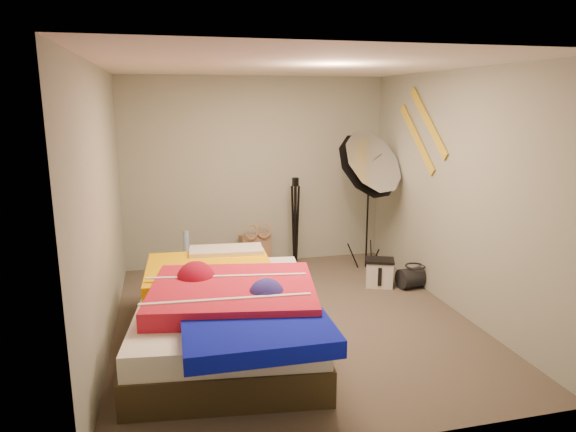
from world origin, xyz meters
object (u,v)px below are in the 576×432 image
object	(u,v)px
duffel_bag	(414,277)
bed	(228,312)
tote_bag	(256,249)
camera_case	(379,274)
camera_tripod	(295,216)
photo_umbrella	(367,167)
wrapping_roll	(187,257)

from	to	relation	value
duffel_bag	bed	bearing A→B (deg)	-165.32
tote_bag	camera_case	bearing A→B (deg)	-59.27
tote_bag	camera_tripod	distance (m)	0.72
camera_tripod	photo_umbrella	bearing A→B (deg)	-28.45
photo_umbrella	camera_tripod	distance (m)	1.15
tote_bag	camera_tripod	size ratio (longest dim) A/B	0.35
duffel_bag	photo_umbrella	bearing A→B (deg)	110.34
tote_bag	wrapping_roll	bearing A→B (deg)	-169.72
bed	camera_tripod	distance (m)	2.43
tote_bag	bed	world-z (taller)	bed
tote_bag	wrapping_roll	world-z (taller)	wrapping_roll
wrapping_roll	photo_umbrella	xyz separation A→B (m)	(2.26, -0.17, 1.06)
camera_tripod	wrapping_roll	bearing A→B (deg)	-169.36
wrapping_roll	bed	size ratio (longest dim) A/B	0.25
camera_case	camera_tripod	bearing A→B (deg)	149.85
duffel_bag	camera_tripod	xyz separation A→B (m)	(-1.18, 1.13, 0.57)
tote_bag	camera_tripod	world-z (taller)	camera_tripod
camera_case	duffel_bag	size ratio (longest dim) A/B	0.79
wrapping_roll	duffel_bag	bearing A→B (deg)	-18.13
tote_bag	wrapping_roll	xyz separation A→B (m)	(-0.95, -0.47, 0.11)
bed	camera_case	bearing A→B (deg)	29.34
camera_case	bed	distance (m)	2.25
camera_case	bed	bearing A→B (deg)	-129.02
tote_bag	photo_umbrella	size ratio (longest dim) A/B	0.22
photo_umbrella	camera_tripod	bearing A→B (deg)	151.55
wrapping_roll	bed	xyz separation A→B (m)	(0.28, -1.83, 0.01)
wrapping_roll	bed	world-z (taller)	bed
camera_case	photo_umbrella	size ratio (longest dim) A/B	0.16
tote_bag	camera_case	world-z (taller)	tote_bag
bed	photo_umbrella	distance (m)	2.79
wrapping_roll	camera_tripod	world-z (taller)	camera_tripod
duffel_bag	wrapping_roll	bearing A→B (deg)	154.19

